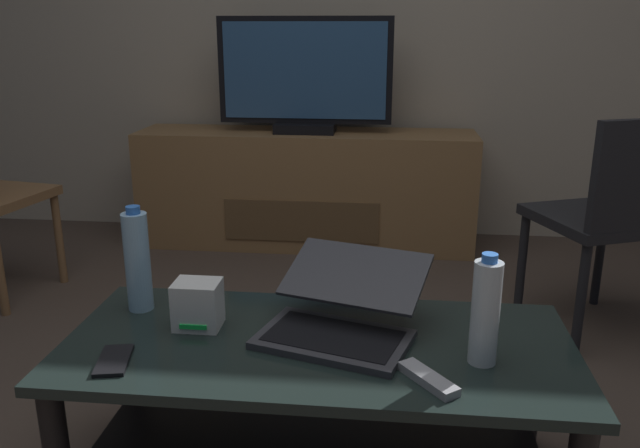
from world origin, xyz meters
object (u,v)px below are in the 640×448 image
(soundbar_remote, at_px, (428,379))
(media_cabinet, at_px, (306,189))
(tv_remote, at_px, (185,298))
(dining_chair, at_px, (614,213))
(router_box, at_px, (198,304))
(laptop, at_px, (343,312))
(cell_phone, at_px, (114,360))
(water_bottle_near, at_px, (485,312))
(television, at_px, (305,78))
(coffee_table, at_px, (318,387))
(water_bottle_far, at_px, (137,261))

(soundbar_remote, bearing_deg, media_cabinet, 66.37)
(tv_remote, bearing_deg, dining_chair, 15.96)
(router_box, bearing_deg, media_cabinet, 89.08)
(laptop, distance_m, router_box, 0.37)
(router_box, distance_m, cell_phone, 0.26)
(cell_phone, height_order, tv_remote, tv_remote)
(water_bottle_near, relative_size, soundbar_remote, 1.67)
(water_bottle_near, height_order, cell_phone, water_bottle_near)
(media_cabinet, height_order, television, television)
(cell_phone, bearing_deg, coffee_table, 6.78)
(router_box, bearing_deg, television, 89.07)
(coffee_table, xyz_separation_m, dining_chair, (1.00, 0.97, 0.21))
(coffee_table, xyz_separation_m, television, (-0.29, 1.95, 0.62))
(television, bearing_deg, laptop, -79.72)
(water_bottle_near, bearing_deg, soundbar_remote, -139.94)
(media_cabinet, bearing_deg, television, -90.00)
(media_cabinet, distance_m, dining_chair, 1.64)
(cell_phone, relative_size, soundbar_remote, 0.88)
(tv_remote, bearing_deg, laptop, -30.18)
(soundbar_remote, bearing_deg, tv_remote, 112.96)
(water_bottle_near, height_order, tv_remote, water_bottle_near)
(cell_phone, xyz_separation_m, soundbar_remote, (0.72, -0.01, 0.01))
(media_cabinet, relative_size, dining_chair, 2.08)
(dining_chair, relative_size, soundbar_remote, 5.42)
(television, relative_size, water_bottle_near, 3.38)
(laptop, distance_m, water_bottle_far, 0.58)
(coffee_table, distance_m, water_bottle_far, 0.59)
(router_box, distance_m, water_bottle_near, 0.72)
(tv_remote, distance_m, soundbar_remote, 0.76)
(coffee_table, relative_size, router_box, 10.21)
(coffee_table, distance_m, television, 2.07)
(tv_remote, xyz_separation_m, soundbar_remote, (0.66, -0.37, 0.00))
(media_cabinet, xyz_separation_m, laptop, (0.34, -1.92, 0.16))
(media_cabinet, height_order, soundbar_remote, media_cabinet)
(laptop, relative_size, tv_remote, 2.92)
(tv_remote, bearing_deg, water_bottle_near, -31.00)
(media_cabinet, distance_m, water_bottle_far, 1.86)
(television, bearing_deg, dining_chair, -37.45)
(dining_chair, distance_m, cell_phone, 1.84)
(coffee_table, relative_size, water_bottle_near, 4.73)
(water_bottle_far, distance_m, tv_remote, 0.18)
(cell_phone, height_order, soundbar_remote, soundbar_remote)
(laptop, bearing_deg, dining_chair, 44.11)
(television, bearing_deg, tv_remote, -93.77)
(dining_chair, xyz_separation_m, water_bottle_near, (-0.61, -1.03, 0.04))
(dining_chair, relative_size, router_box, 7.01)
(laptop, bearing_deg, cell_phone, -157.60)
(laptop, bearing_deg, water_bottle_near, -19.32)
(water_bottle_near, xyz_separation_m, tv_remote, (-0.79, 0.26, -0.12))
(laptop, height_order, cell_phone, laptop)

